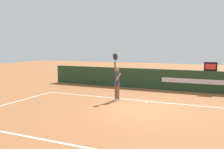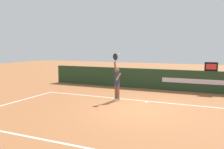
# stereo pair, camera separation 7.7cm
# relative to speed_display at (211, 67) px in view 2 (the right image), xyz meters

# --- Properties ---
(ground_plane) EXTENTS (60.00, 60.00, 0.00)m
(ground_plane) POSITION_rel_speed_display_xyz_m (-2.81, -5.15, -1.55)
(ground_plane) COLOR #975A33
(court_lines) EXTENTS (11.92, 5.98, 0.00)m
(court_lines) POSITION_rel_speed_display_xyz_m (-2.81, -6.48, -1.55)
(court_lines) COLOR white
(court_lines) RESTS_ON ground
(back_wall) EXTENTS (15.75, 0.29, 1.29)m
(back_wall) POSITION_rel_speed_display_xyz_m (-2.80, 0.00, -0.90)
(back_wall) COLOR #233C21
(back_wall) RESTS_ON ground
(speed_display) EXTENTS (0.71, 0.14, 0.51)m
(speed_display) POSITION_rel_speed_display_xyz_m (0.00, 0.00, 0.00)
(speed_display) COLOR black
(speed_display) RESTS_ON back_wall
(tennis_player) EXTENTS (0.45, 0.45, 2.37)m
(tennis_player) POSITION_rel_speed_display_xyz_m (-4.30, -3.92, -0.57)
(tennis_player) COLOR brown
(tennis_player) RESTS_ON ground
(tennis_ball) EXTENTS (0.07, 0.07, 0.07)m
(tennis_ball) POSITION_rel_speed_display_xyz_m (-4.09, -4.17, 0.80)
(tennis_ball) COLOR #D0DD2E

